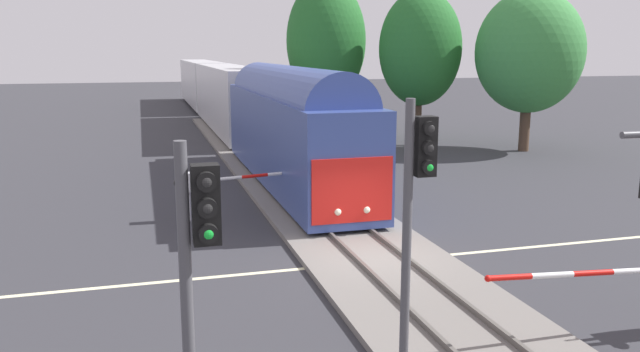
% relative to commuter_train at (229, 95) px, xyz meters
% --- Properties ---
extents(ground_plane, '(220.00, 220.00, 0.00)m').
position_rel_commuter_train_xyz_m(ground_plane, '(-0.00, -31.93, -2.73)').
color(ground_plane, '#333338').
extents(road_centre_stripe, '(44.00, 0.20, 0.01)m').
position_rel_commuter_train_xyz_m(road_centre_stripe, '(-0.00, -31.93, -2.73)').
color(road_centre_stripe, beige).
rests_on(road_centre_stripe, ground).
extents(railway_track, '(4.40, 80.00, 0.32)m').
position_rel_commuter_train_xyz_m(railway_track, '(-0.00, -31.93, -2.64)').
color(railway_track, slate).
rests_on(railway_track, ground).
extents(commuter_train, '(3.04, 63.42, 5.16)m').
position_rel_commuter_train_xyz_m(commuter_train, '(0.00, 0.00, 0.00)').
color(commuter_train, '#384C93').
rests_on(commuter_train, railway_track).
extents(crossing_gate_far, '(5.49, 0.40, 1.80)m').
position_rel_commuter_train_xyz_m(crossing_gate_far, '(-4.41, -25.74, -1.32)').
color(crossing_gate_far, '#B7B7BC').
rests_on(crossing_gate_far, ground).
extents(traffic_signal_median, '(0.53, 0.38, 5.42)m').
position_rel_commuter_train_xyz_m(traffic_signal_median, '(-2.13, -39.28, 0.90)').
color(traffic_signal_median, '#4C4C51').
rests_on(traffic_signal_median, ground).
extents(traffic_signal_near_left, '(0.53, 0.38, 5.13)m').
position_rel_commuter_train_xyz_m(traffic_signal_near_left, '(-5.91, -41.18, 0.71)').
color(traffic_signal_near_left, '#4C4C51').
rests_on(traffic_signal_near_left, ground).
extents(maple_right_background, '(6.43, 6.43, 9.72)m').
position_rel_commuter_train_xyz_m(maple_right_background, '(16.22, -14.68, 3.29)').
color(maple_right_background, '#4C3828').
rests_on(maple_right_background, ground).
extents(elm_centre_background, '(5.35, 5.35, 10.83)m').
position_rel_commuter_train_xyz_m(elm_centre_background, '(5.74, -6.82, 3.98)').
color(elm_centre_background, '#4C3828').
rests_on(elm_centre_background, ground).
extents(oak_far_right, '(5.28, 5.28, 9.92)m').
position_rel_commuter_train_xyz_m(oak_far_right, '(10.91, -10.63, 3.51)').
color(oak_far_right, '#4C3828').
rests_on(oak_far_right, ground).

